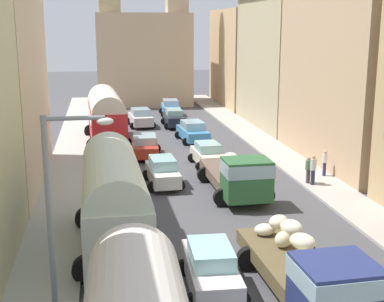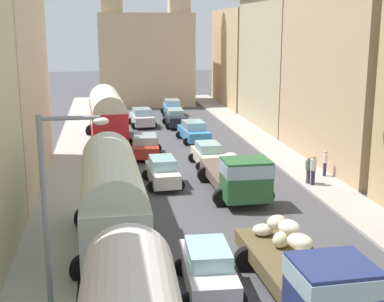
% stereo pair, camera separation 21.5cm
% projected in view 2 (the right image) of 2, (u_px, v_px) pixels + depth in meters
% --- Properties ---
extents(ground_plane, '(154.00, 154.00, 0.00)m').
position_uv_depth(ground_plane, '(182.00, 166.00, 34.82)').
color(ground_plane, '#48474B').
extents(sidewalk_left, '(2.50, 70.00, 0.14)m').
position_uv_depth(sidewalk_left, '(68.00, 170.00, 33.65)').
color(sidewalk_left, '#A7AB9C').
rests_on(sidewalk_left, ground).
extents(sidewalk_right, '(2.50, 70.00, 0.14)m').
position_uv_depth(sidewalk_right, '(289.00, 160.00, 35.95)').
color(sidewalk_right, '#ADA49C').
rests_on(sidewalk_right, ground).
extents(building_right_2, '(5.95, 13.56, 12.50)m').
position_uv_depth(building_right_2, '(360.00, 68.00, 34.52)').
color(building_right_2, tan).
rests_on(building_right_2, ground).
extents(building_right_3, '(4.71, 12.84, 12.03)m').
position_uv_depth(building_right_3, '(280.00, 59.00, 47.34)').
color(building_right_3, tan).
rests_on(building_right_3, ground).
extents(building_right_4, '(4.45, 12.83, 10.68)m').
position_uv_depth(building_right_4, '(242.00, 58.00, 60.48)').
color(building_right_4, tan).
rests_on(building_right_4, ground).
extents(distant_church, '(10.51, 7.21, 17.52)m').
position_uv_depth(distant_church, '(145.00, 53.00, 61.07)').
color(distant_church, tan).
rests_on(distant_church, ground).
extents(parked_bus_1, '(3.35, 8.47, 4.11)m').
position_uv_depth(parked_bus_1, '(112.00, 197.00, 21.20)').
color(parked_bus_1, silver).
rests_on(parked_bus_1, ground).
extents(parked_bus_2, '(3.59, 9.08, 4.13)m').
position_uv_depth(parked_bus_2, '(107.00, 114.00, 41.11)').
color(parked_bus_2, red).
rests_on(parked_bus_2, ground).
extents(cargo_truck_0, '(3.26, 7.44, 2.31)m').
position_uv_depth(cargo_truck_0, '(309.00, 273.00, 16.97)').
color(cargo_truck_0, navy).
rests_on(cargo_truck_0, ground).
extents(cargo_truck_1, '(3.21, 7.30, 2.47)m').
position_uv_depth(cargo_truck_1, '(238.00, 175.00, 28.07)').
color(cargo_truck_1, '#2A5E32').
rests_on(cargo_truck_1, ground).
extents(car_0, '(2.25, 3.81, 1.54)m').
position_uv_depth(car_0, '(208.00, 154.00, 34.62)').
color(car_0, beige).
rests_on(car_0, ground).
extents(car_1, '(2.51, 4.40, 1.62)m').
position_uv_depth(car_1, '(194.00, 131.00, 42.02)').
color(car_1, '#3C8BCB').
rests_on(car_1, ground).
extents(car_2, '(2.13, 4.23, 1.59)m').
position_uv_depth(car_2, '(175.00, 118.00, 48.24)').
color(car_2, '#1D212D').
rests_on(car_2, ground).
extents(car_3, '(2.28, 4.12, 1.62)m').
position_uv_depth(car_3, '(172.00, 108.00, 54.31)').
color(car_3, '#4491C7').
rests_on(car_3, ground).
extents(car_4, '(2.28, 4.13, 1.64)m').
position_uv_depth(car_4, '(208.00, 269.00, 18.21)').
color(car_4, silver).
rests_on(car_4, ground).
extents(car_5, '(2.20, 3.99, 1.61)m').
position_uv_depth(car_5, '(163.00, 172.00, 30.44)').
color(car_5, silver).
rests_on(car_5, ground).
extents(car_6, '(2.51, 4.24, 1.52)m').
position_uv_depth(car_6, '(145.00, 146.00, 37.12)').
color(car_6, '#B5301F').
rests_on(car_6, ground).
extents(car_7, '(2.51, 4.10, 1.63)m').
position_uv_depth(car_7, '(142.00, 118.00, 48.35)').
color(car_7, silver).
rests_on(car_7, ground).
extents(pedestrian_0, '(0.49, 0.49, 1.85)m').
position_uv_depth(pedestrian_0, '(313.00, 169.00, 29.98)').
color(pedestrian_0, '#292A43').
rests_on(pedestrian_0, ground).
extents(pedestrian_1, '(0.36, 0.36, 1.69)m').
position_uv_depth(pedestrian_1, '(325.00, 162.00, 31.78)').
color(pedestrian_1, '#2D284C').
rests_on(pedestrian_1, ground).
extents(pedestrian_3, '(0.41, 0.41, 1.71)m').
position_uv_depth(pedestrian_3, '(309.00, 169.00, 30.32)').
color(pedestrian_3, '#524441').
rests_on(pedestrian_3, ground).
extents(streetlamp_near, '(1.83, 0.28, 6.66)m').
position_uv_depth(streetlamp_near, '(55.00, 215.00, 14.13)').
color(streetlamp_near, gray).
rests_on(streetlamp_near, ground).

